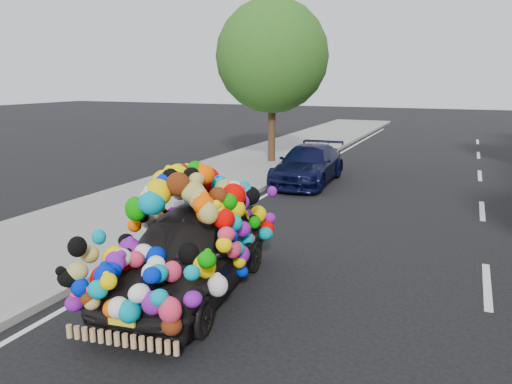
# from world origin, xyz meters

# --- Properties ---
(ground) EXTENTS (100.00, 100.00, 0.00)m
(ground) POSITION_xyz_m (0.00, 0.00, 0.00)
(ground) COLOR black
(ground) RESTS_ON ground
(sidewalk) EXTENTS (4.00, 60.00, 0.12)m
(sidewalk) POSITION_xyz_m (-4.30, 0.00, 0.06)
(sidewalk) COLOR gray
(sidewalk) RESTS_ON ground
(kerb) EXTENTS (0.15, 60.00, 0.13)m
(kerb) POSITION_xyz_m (-2.35, 0.00, 0.07)
(kerb) COLOR gray
(kerb) RESTS_ON ground
(lane_markings) EXTENTS (6.00, 50.00, 0.01)m
(lane_markings) POSITION_xyz_m (3.60, 0.00, 0.01)
(lane_markings) COLOR silver
(lane_markings) RESTS_ON ground
(tree_near_sidewalk) EXTENTS (4.20, 4.20, 6.13)m
(tree_near_sidewalk) POSITION_xyz_m (-3.80, 9.50, 4.02)
(tree_near_sidewalk) COLOR #332114
(tree_near_sidewalk) RESTS_ON ground
(plush_art_car) EXTENTS (2.39, 4.28, 1.97)m
(plush_art_car) POSITION_xyz_m (-0.64, -2.03, 1.00)
(plush_art_car) COLOR black
(plush_art_car) RESTS_ON ground
(navy_sedan) EXTENTS (1.75, 4.08, 1.17)m
(navy_sedan) POSITION_xyz_m (-1.43, 6.60, 0.59)
(navy_sedan) COLOR black
(navy_sedan) RESTS_ON ground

